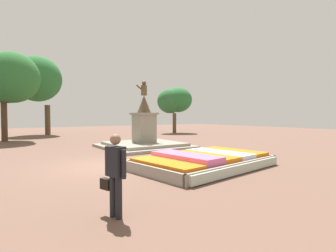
# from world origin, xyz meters

# --- Properties ---
(ground_plane) EXTENTS (74.16, 74.16, 0.00)m
(ground_plane) POSITION_xyz_m (0.00, 0.00, 0.00)
(ground_plane) COLOR brown
(flower_planter) EXTENTS (5.70, 3.99, 0.61)m
(flower_planter) POSITION_xyz_m (3.08, -2.42, 0.25)
(flower_planter) COLOR #38281C
(flower_planter) RESTS_ON ground_plane
(statue_monument) EXTENTS (4.93, 4.93, 4.13)m
(statue_monument) POSITION_xyz_m (4.14, 4.33, 0.66)
(statue_monument) COLOR gray
(statue_monument) RESTS_ON ground_plane
(pedestrian_with_handbag) EXTENTS (0.34, 0.72, 1.65)m
(pedestrian_with_handbag) POSITION_xyz_m (-1.70, -5.13, 0.92)
(pedestrian_with_handbag) COLOR black
(pedestrian_with_handbag) RESTS_ON ground_plane
(park_tree_behind_statue) EXTENTS (4.04, 3.38, 5.19)m
(park_tree_behind_statue) POSITION_xyz_m (13.56, 14.32, 3.68)
(park_tree_behind_statue) COLOR brown
(park_tree_behind_statue) RESTS_ON ground_plane
(park_tree_far_right) EXTENTS (4.69, 5.31, 6.75)m
(park_tree_far_right) POSITION_xyz_m (-2.72, 13.61, 4.90)
(park_tree_far_right) COLOR #4C3823
(park_tree_far_right) RESTS_ON ground_plane
(park_tree_street_side) EXTENTS (4.66, 5.03, 7.92)m
(park_tree_street_side) POSITION_xyz_m (0.33, 19.66, 5.62)
(park_tree_street_side) COLOR brown
(park_tree_street_side) RESTS_ON ground_plane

